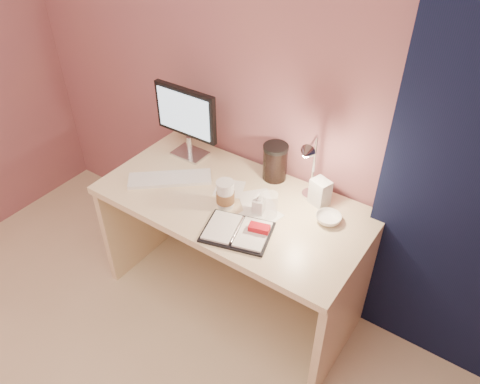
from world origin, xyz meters
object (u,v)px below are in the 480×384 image
Objects in this scene: clear_cup at (270,205)px; dark_jar at (275,164)px; desk at (241,225)px; bowl at (328,219)px; desk_lamp at (303,165)px; coffee_cup at (225,195)px; product_box at (320,192)px; lotion_bottle at (259,203)px; planner at (239,231)px; monitor at (187,116)px; keyboard at (170,179)px.

dark_jar is (-0.14, 0.28, 0.03)m from clear_cup.
desk is 0.53m from bowl.
desk_lamp is (-0.18, 0.04, 0.22)m from bowl.
coffee_cup is 0.47m from product_box.
clear_cup reaches higher than lotion_bottle.
product_box reaches higher than bowl.
desk is 10.75× the size of clear_cup.
planner is at bearing -88.00° from lotion_bottle.
product_box is (0.38, 0.28, 0.00)m from coffee_cup.
coffee_cup reaches higher than desk.
product_box is at bearing 29.93° from desk_lamp.
clear_cup is 0.32m from dark_jar.
monitor is 3.01× the size of product_box.
desk_lamp is at bearing -122.53° from product_box.
desk_lamp is at bearing 17.13° from desk.
planner is 2.46× the size of coffee_cup.
planner is at bearing -78.88° from dark_jar.
planner is at bearing -104.99° from clear_cup.
bowl is 0.34m from lotion_bottle.
dark_jar reaches higher than bowl.
product_box is at bearing 37.18° from coffee_cup.
product_box reaches higher than desk.
coffee_cup is (0.44, -0.26, -0.18)m from monitor.
dark_jar reaches higher than keyboard.
lotion_bottle is 0.86× the size of product_box.
lotion_bottle reaches higher than keyboard.
product_box reaches higher than keyboard.
planner is 2.97× the size of bowl.
desk is 0.56m from desk_lamp.
dark_jar is at bearing 85.23° from planner.
clear_cup reaches higher than desk.
lotion_bottle reaches higher than planner.
desk is 0.32m from coffee_cup.
dark_jar is at bearing 158.19° from bowl.
keyboard is at bearing -161.66° from desk.
desk_lamp is (-0.08, -0.06, 0.17)m from product_box.
desk_lamp is (0.29, 0.09, 0.47)m from desk.
product_box reaches higher than clear_cup.
coffee_cup is 1.14× the size of clear_cup.
keyboard is at bearing -175.25° from lotion_bottle.
clear_cup is 0.27m from product_box.
desk_lamp reaches higher than coffee_cup.
coffee_cup is 0.82× the size of dark_jar.
monitor is 0.95m from bowl.
product_box reaches higher than planner.
planner is 0.20m from clear_cup.
monitor is at bearing 65.18° from keyboard.
keyboard is (0.07, -0.25, -0.24)m from monitor.
desk is at bearing 152.53° from lotion_bottle.
desk is 7.71× the size of dark_jar.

